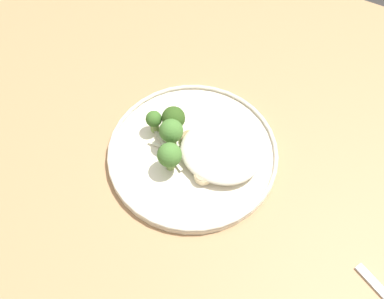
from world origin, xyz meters
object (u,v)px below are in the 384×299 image
Objects in this scene: seared_scallop_rear_pale at (226,176)px; seared_scallop_center_golden at (193,147)px; seared_scallop_right_edge at (203,175)px; dinner_plate at (192,153)px; seared_scallop_large_seared at (188,137)px; seared_scallop_tiny_bay at (241,167)px; seared_scallop_left_edge at (219,155)px; broccoli_floret_rear_charred at (153,122)px; broccoli_floret_small_sprig at (171,132)px; broccoli_floret_center_pile at (170,155)px; broccoli_floret_tall_stalk at (174,118)px.

seared_scallop_rear_pale is 1.36× the size of seared_scallop_center_golden.
seared_scallop_center_golden reaches higher than seared_scallop_right_edge.
seared_scallop_large_seared is (-0.02, 0.02, 0.01)m from dinner_plate.
seared_scallop_tiny_bay and seared_scallop_right_edge have the same top height.
seared_scallop_left_edge is 0.05m from seared_scallop_right_edge.
dinner_plate is 6.21× the size of broccoli_floret_rear_charred.
broccoli_floret_rear_charred reaches higher than seared_scallop_right_edge.
seared_scallop_left_edge is at bearing 0.83° from broccoli_floret_rear_charred.
broccoli_floret_rear_charred is at bearing 169.24° from seared_scallop_rear_pale.
seared_scallop_rear_pale is (0.03, -0.03, -0.00)m from seared_scallop_left_edge.
broccoli_floret_center_pile is (0.02, -0.04, 0.00)m from broccoli_floret_small_sprig.
seared_scallop_right_edge reaches higher than seared_scallop_rear_pale.
broccoli_floret_small_sprig is (-0.08, 0.04, 0.03)m from seared_scallop_right_edge.
seared_scallop_center_golden is at bearing -173.48° from seared_scallop_left_edge.
broccoli_floret_rear_charred is (-0.12, 0.04, 0.02)m from seared_scallop_right_edge.
seared_scallop_right_edge is (0.04, -0.04, 0.01)m from dinner_plate.
seared_scallop_rear_pale is (0.07, -0.02, 0.01)m from dinner_plate.
broccoli_floret_tall_stalk reaches higher than seared_scallop_right_edge.
broccoli_floret_center_pile reaches higher than seared_scallop_large_seared.
broccoli_floret_center_pile is at bearing -156.09° from seared_scallop_tiny_bay.
broccoli_floret_small_sprig reaches higher than broccoli_floret_tall_stalk.
seared_scallop_large_seared is at bearing 39.32° from broccoli_floret_small_sprig.
seared_scallop_left_edge reaches higher than seared_scallop_center_golden.
seared_scallop_right_edge reaches higher than seared_scallop_large_seared.
broccoli_floret_tall_stalk reaches higher than seared_scallop_left_edge.
broccoli_floret_tall_stalk is at bearing 110.21° from broccoli_floret_small_sprig.
seared_scallop_center_golden is (-0.00, 0.01, 0.01)m from dinner_plate.
dinner_plate is 4.86× the size of broccoli_floret_small_sprig.
broccoli_floret_rear_charred is 0.08m from broccoli_floret_center_pile.
broccoli_floret_rear_charred is at bearing 173.50° from dinner_plate.
seared_scallop_rear_pale is at bearing 13.73° from broccoli_floret_center_pile.
dinner_plate is at bearing -6.50° from broccoli_floret_rear_charred.
seared_scallop_left_edge is at bearing 13.27° from dinner_plate.
seared_scallop_tiny_bay is 0.17m from broccoli_floret_rear_charred.
broccoli_floret_small_sprig reaches higher than seared_scallop_center_golden.
seared_scallop_left_edge is 1.14× the size of seared_scallop_rear_pale.
seared_scallop_rear_pale is 0.15m from broccoli_floret_rear_charred.
seared_scallop_left_edge reaches higher than dinner_plate.
seared_scallop_tiny_bay is 0.44× the size of broccoli_floret_small_sprig.
seared_scallop_right_edge is 0.52× the size of broccoli_floret_center_pile.
broccoli_floret_tall_stalk is 0.97× the size of broccoli_floret_center_pile.
seared_scallop_center_golden is at bearing 179.82° from seared_scallop_tiny_bay.
seared_scallop_large_seared is at bearing 8.85° from broccoli_floret_rear_charred.
dinner_plate is 0.05m from seared_scallop_right_edge.
seared_scallop_large_seared is 0.02m from seared_scallop_center_golden.
dinner_plate is 0.01m from seared_scallop_center_golden.
seared_scallop_left_edge reaches higher than seared_scallop_large_seared.
seared_scallop_center_golden is at bearing 68.64° from broccoli_floret_center_pile.
seared_scallop_right_edge is at bearing -24.84° from broccoli_floret_small_sprig.
broccoli_floret_tall_stalk is (-0.05, 0.02, 0.03)m from seared_scallop_center_golden.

